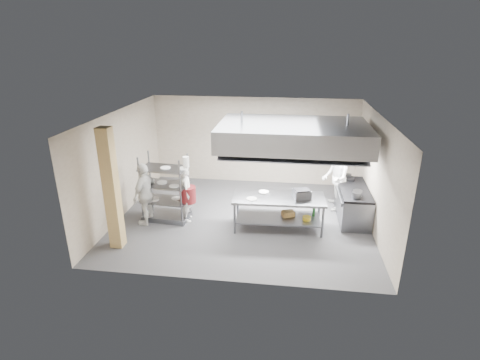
# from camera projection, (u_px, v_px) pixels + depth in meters

# --- Properties ---
(floor) EXTENTS (7.00, 7.00, 0.00)m
(floor) POSITION_uv_depth(u_px,v_px,m) (243.00, 218.00, 10.74)
(floor) COLOR #39393C
(floor) RESTS_ON ground
(ceiling) EXTENTS (7.00, 7.00, 0.00)m
(ceiling) POSITION_uv_depth(u_px,v_px,m) (244.00, 114.00, 9.67)
(ceiling) COLOR silver
(ceiling) RESTS_ON wall_back
(wall_back) EXTENTS (7.00, 0.00, 7.00)m
(wall_back) POSITION_uv_depth(u_px,v_px,m) (254.00, 141.00, 12.99)
(wall_back) COLOR gray
(wall_back) RESTS_ON ground
(wall_left) EXTENTS (0.00, 6.00, 6.00)m
(wall_left) POSITION_uv_depth(u_px,v_px,m) (122.00, 164.00, 10.64)
(wall_left) COLOR gray
(wall_left) RESTS_ON ground
(wall_right) EXTENTS (0.00, 6.00, 6.00)m
(wall_right) POSITION_uv_depth(u_px,v_px,m) (376.00, 175.00, 9.78)
(wall_right) COLOR gray
(wall_right) RESTS_ON ground
(column) EXTENTS (0.30, 0.30, 3.00)m
(column) POSITION_uv_depth(u_px,v_px,m) (111.00, 190.00, 8.81)
(column) COLOR tan
(column) RESTS_ON floor
(exhaust_hood) EXTENTS (4.00, 2.50, 0.60)m
(exhaust_hood) POSITION_uv_depth(u_px,v_px,m) (293.00, 135.00, 10.10)
(exhaust_hood) COLOR gray
(exhaust_hood) RESTS_ON ceiling
(hood_strip_a) EXTENTS (1.60, 0.12, 0.04)m
(hood_strip_a) POSITION_uv_depth(u_px,v_px,m) (260.00, 145.00, 10.32)
(hood_strip_a) COLOR white
(hood_strip_a) RESTS_ON exhaust_hood
(hood_strip_b) EXTENTS (1.60, 0.12, 0.04)m
(hood_strip_b) POSITION_uv_depth(u_px,v_px,m) (326.00, 147.00, 10.10)
(hood_strip_b) COLOR white
(hood_strip_b) RESTS_ON exhaust_hood
(wall_shelf) EXTENTS (1.50, 0.28, 0.04)m
(wall_shelf) POSITION_uv_depth(u_px,v_px,m) (307.00, 144.00, 12.62)
(wall_shelf) COLOR gray
(wall_shelf) RESTS_ON wall_back
(island) EXTENTS (2.46, 1.10, 0.91)m
(island) POSITION_uv_depth(u_px,v_px,m) (278.00, 212.00, 10.05)
(island) COLOR slate
(island) RESTS_ON floor
(island_worktop) EXTENTS (2.46, 1.10, 0.06)m
(island_worktop) POSITION_uv_depth(u_px,v_px,m) (279.00, 198.00, 9.90)
(island_worktop) COLOR gray
(island_worktop) RESTS_ON island
(island_undershelf) EXTENTS (2.27, 1.00, 0.04)m
(island_undershelf) POSITION_uv_depth(u_px,v_px,m) (278.00, 218.00, 10.10)
(island_undershelf) COLOR gray
(island_undershelf) RESTS_ON island
(pass_rack) EXTENTS (1.32, 0.84, 1.89)m
(pass_rack) POSITION_uv_depth(u_px,v_px,m) (165.00, 188.00, 10.39)
(pass_rack) COLOR slate
(pass_rack) RESTS_ON floor
(cooking_range) EXTENTS (0.80, 2.00, 0.84)m
(cooking_range) POSITION_uv_depth(u_px,v_px,m) (352.00, 204.00, 10.67)
(cooking_range) COLOR gray
(cooking_range) RESTS_ON floor
(range_top) EXTENTS (0.78, 1.96, 0.06)m
(range_top) POSITION_uv_depth(u_px,v_px,m) (354.00, 189.00, 10.51)
(range_top) COLOR black
(range_top) RESTS_ON cooking_range
(chef_head) EXTENTS (0.51, 0.66, 1.61)m
(chef_head) POSITION_uv_depth(u_px,v_px,m) (187.00, 193.00, 10.38)
(chef_head) COLOR white
(chef_head) RESTS_ON floor
(chef_line) EXTENTS (0.75, 0.96, 1.94)m
(chef_line) POSITION_uv_depth(u_px,v_px,m) (335.00, 178.00, 11.04)
(chef_line) COLOR silver
(chef_line) RESTS_ON floor
(chef_plating) EXTENTS (0.65, 1.10, 1.76)m
(chef_plating) POSITION_uv_depth(u_px,v_px,m) (146.00, 194.00, 10.16)
(chef_plating) COLOR white
(chef_plating) RESTS_ON floor
(griddle) EXTENTS (0.52, 0.47, 0.21)m
(griddle) POSITION_uv_depth(u_px,v_px,m) (302.00, 194.00, 9.80)
(griddle) COLOR slate
(griddle) RESTS_ON island_worktop
(wicker_basket) EXTENTS (0.39, 0.33, 0.14)m
(wicker_basket) POSITION_uv_depth(u_px,v_px,m) (288.00, 213.00, 10.13)
(wicker_basket) COLOR brown
(wicker_basket) RESTS_ON island_undershelf
(stockpot) EXTENTS (0.24, 0.24, 0.16)m
(stockpot) POSITION_uv_depth(u_px,v_px,m) (357.00, 193.00, 9.94)
(stockpot) COLOR gray
(stockpot) RESTS_ON range_top
(plate_stack) EXTENTS (0.28, 0.28, 0.05)m
(plate_stack) POSITION_uv_depth(u_px,v_px,m) (166.00, 199.00, 10.51)
(plate_stack) COLOR white
(plate_stack) RESTS_ON pass_rack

